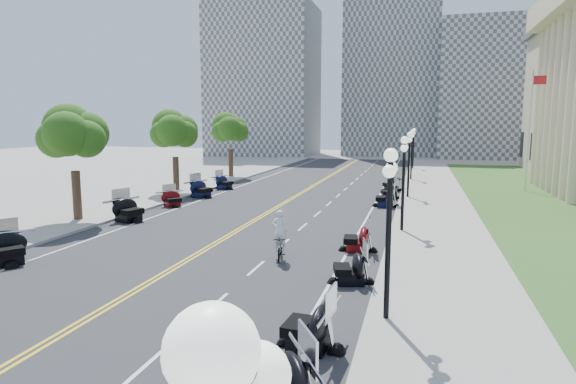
% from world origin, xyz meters
% --- Properties ---
extents(ground, '(160.00, 160.00, 0.00)m').
position_xyz_m(ground, '(0.00, 0.00, 0.00)').
color(ground, gray).
extents(road, '(16.00, 90.00, 0.01)m').
position_xyz_m(road, '(0.00, 10.00, 0.00)').
color(road, '#333335').
rests_on(road, ground).
extents(centerline_yellow_a, '(0.12, 90.00, 0.00)m').
position_xyz_m(centerline_yellow_a, '(-0.12, 10.00, 0.01)').
color(centerline_yellow_a, yellow).
rests_on(centerline_yellow_a, road).
extents(centerline_yellow_b, '(0.12, 90.00, 0.00)m').
position_xyz_m(centerline_yellow_b, '(0.12, 10.00, 0.01)').
color(centerline_yellow_b, yellow).
rests_on(centerline_yellow_b, road).
extents(edge_line_north, '(0.12, 90.00, 0.00)m').
position_xyz_m(edge_line_north, '(6.40, 10.00, 0.01)').
color(edge_line_north, white).
rests_on(edge_line_north, road).
extents(edge_line_south, '(0.12, 90.00, 0.00)m').
position_xyz_m(edge_line_south, '(-6.40, 10.00, 0.01)').
color(edge_line_south, white).
rests_on(edge_line_south, road).
extents(lane_dash_3, '(0.12, 2.00, 0.00)m').
position_xyz_m(lane_dash_3, '(3.20, -12.00, 0.01)').
color(lane_dash_3, white).
rests_on(lane_dash_3, road).
extents(lane_dash_4, '(0.12, 2.00, 0.00)m').
position_xyz_m(lane_dash_4, '(3.20, -8.00, 0.01)').
color(lane_dash_4, white).
rests_on(lane_dash_4, road).
extents(lane_dash_5, '(0.12, 2.00, 0.00)m').
position_xyz_m(lane_dash_5, '(3.20, -4.00, 0.01)').
color(lane_dash_5, white).
rests_on(lane_dash_5, road).
extents(lane_dash_6, '(0.12, 2.00, 0.00)m').
position_xyz_m(lane_dash_6, '(3.20, 0.00, 0.01)').
color(lane_dash_6, white).
rests_on(lane_dash_6, road).
extents(lane_dash_7, '(0.12, 2.00, 0.00)m').
position_xyz_m(lane_dash_7, '(3.20, 4.00, 0.01)').
color(lane_dash_7, white).
rests_on(lane_dash_7, road).
extents(lane_dash_8, '(0.12, 2.00, 0.00)m').
position_xyz_m(lane_dash_8, '(3.20, 8.00, 0.01)').
color(lane_dash_8, white).
rests_on(lane_dash_8, road).
extents(lane_dash_9, '(0.12, 2.00, 0.00)m').
position_xyz_m(lane_dash_9, '(3.20, 12.00, 0.01)').
color(lane_dash_9, white).
rests_on(lane_dash_9, road).
extents(lane_dash_10, '(0.12, 2.00, 0.00)m').
position_xyz_m(lane_dash_10, '(3.20, 16.00, 0.01)').
color(lane_dash_10, white).
rests_on(lane_dash_10, road).
extents(lane_dash_11, '(0.12, 2.00, 0.00)m').
position_xyz_m(lane_dash_11, '(3.20, 20.00, 0.01)').
color(lane_dash_11, white).
rests_on(lane_dash_11, road).
extents(lane_dash_12, '(0.12, 2.00, 0.00)m').
position_xyz_m(lane_dash_12, '(3.20, 24.00, 0.01)').
color(lane_dash_12, white).
rests_on(lane_dash_12, road).
extents(lane_dash_13, '(0.12, 2.00, 0.00)m').
position_xyz_m(lane_dash_13, '(3.20, 28.00, 0.01)').
color(lane_dash_13, white).
rests_on(lane_dash_13, road).
extents(lane_dash_14, '(0.12, 2.00, 0.00)m').
position_xyz_m(lane_dash_14, '(3.20, 32.00, 0.01)').
color(lane_dash_14, white).
rests_on(lane_dash_14, road).
extents(lane_dash_15, '(0.12, 2.00, 0.00)m').
position_xyz_m(lane_dash_15, '(3.20, 36.00, 0.01)').
color(lane_dash_15, white).
rests_on(lane_dash_15, road).
extents(lane_dash_16, '(0.12, 2.00, 0.00)m').
position_xyz_m(lane_dash_16, '(3.20, 40.00, 0.01)').
color(lane_dash_16, white).
rests_on(lane_dash_16, road).
extents(lane_dash_17, '(0.12, 2.00, 0.00)m').
position_xyz_m(lane_dash_17, '(3.20, 44.00, 0.01)').
color(lane_dash_17, white).
rests_on(lane_dash_17, road).
extents(lane_dash_18, '(0.12, 2.00, 0.00)m').
position_xyz_m(lane_dash_18, '(3.20, 48.00, 0.01)').
color(lane_dash_18, white).
rests_on(lane_dash_18, road).
extents(lane_dash_19, '(0.12, 2.00, 0.00)m').
position_xyz_m(lane_dash_19, '(3.20, 52.00, 0.01)').
color(lane_dash_19, white).
rests_on(lane_dash_19, road).
extents(sidewalk_north, '(5.00, 90.00, 0.15)m').
position_xyz_m(sidewalk_north, '(10.50, 10.00, 0.07)').
color(sidewalk_north, '#9E9991').
rests_on(sidewalk_north, ground).
extents(sidewalk_south, '(5.00, 90.00, 0.15)m').
position_xyz_m(sidewalk_south, '(-10.50, 10.00, 0.07)').
color(sidewalk_south, '#9E9991').
rests_on(sidewalk_south, ground).
extents(lawn, '(9.00, 60.00, 0.10)m').
position_xyz_m(lawn, '(17.50, 18.00, 0.05)').
color(lawn, '#356023').
rests_on(lawn, ground).
extents(distant_block_a, '(18.00, 14.00, 26.00)m').
position_xyz_m(distant_block_a, '(-18.00, 62.00, 13.00)').
color(distant_block_a, gray).
rests_on(distant_block_a, ground).
extents(distant_block_b, '(16.00, 12.00, 30.00)m').
position_xyz_m(distant_block_b, '(4.00, 68.00, 15.00)').
color(distant_block_b, gray).
rests_on(distant_block_b, ground).
extents(distant_block_c, '(20.00, 14.00, 22.00)m').
position_xyz_m(distant_block_c, '(22.00, 65.00, 11.00)').
color(distant_block_c, gray).
rests_on(distant_block_c, ground).
extents(street_lamp_1, '(0.50, 1.20, 4.90)m').
position_xyz_m(street_lamp_1, '(8.60, -8.00, 2.60)').
color(street_lamp_1, black).
rests_on(street_lamp_1, sidewalk_north).
extents(street_lamp_2, '(0.50, 1.20, 4.90)m').
position_xyz_m(street_lamp_2, '(8.60, 4.00, 2.60)').
color(street_lamp_2, black).
rests_on(street_lamp_2, sidewalk_north).
extents(street_lamp_3, '(0.50, 1.20, 4.90)m').
position_xyz_m(street_lamp_3, '(8.60, 16.00, 2.60)').
color(street_lamp_3, black).
rests_on(street_lamp_3, sidewalk_north).
extents(street_lamp_4, '(0.50, 1.20, 4.90)m').
position_xyz_m(street_lamp_4, '(8.60, 28.00, 2.60)').
color(street_lamp_4, black).
rests_on(street_lamp_4, sidewalk_north).
extents(street_lamp_5, '(0.50, 1.20, 4.90)m').
position_xyz_m(street_lamp_5, '(8.60, 40.00, 2.60)').
color(street_lamp_5, black).
rests_on(street_lamp_5, sidewalk_north).
extents(flagpole, '(1.10, 0.20, 10.00)m').
position_xyz_m(flagpole, '(18.00, 22.00, 5.00)').
color(flagpole, silver).
rests_on(flagpole, ground).
extents(tree_2, '(4.80, 4.80, 9.20)m').
position_xyz_m(tree_2, '(-10.00, 2.00, 4.75)').
color(tree_2, '#235619').
rests_on(tree_2, sidewalk_south).
extents(tree_3, '(4.80, 4.80, 9.20)m').
position_xyz_m(tree_3, '(-10.00, 14.00, 4.75)').
color(tree_3, '#235619').
rests_on(tree_3, sidewalk_south).
extents(tree_4, '(4.80, 4.80, 9.20)m').
position_xyz_m(tree_4, '(-10.00, 26.00, 4.75)').
color(tree_4, '#235619').
rests_on(tree_4, sidewalk_south).
extents(motorcycle_n_2, '(2.75, 2.75, 1.40)m').
position_xyz_m(motorcycle_n_2, '(6.87, -13.14, 0.70)').
color(motorcycle_n_2, black).
rests_on(motorcycle_n_2, road).
extents(motorcycle_n_3, '(2.11, 2.11, 1.37)m').
position_xyz_m(motorcycle_n_3, '(6.79, -10.17, 0.68)').
color(motorcycle_n_3, black).
rests_on(motorcycle_n_3, road).
extents(motorcycle_n_4, '(2.24, 2.24, 1.29)m').
position_xyz_m(motorcycle_n_4, '(7.10, -4.81, 0.65)').
color(motorcycle_n_4, black).
rests_on(motorcycle_n_4, road).
extents(motorcycle_n_5, '(2.05, 2.05, 1.32)m').
position_xyz_m(motorcycle_n_5, '(6.79, -0.33, 0.66)').
color(motorcycle_n_5, '#590A0C').
rests_on(motorcycle_n_5, road).
extents(motorcycle_n_8, '(2.10, 2.10, 1.44)m').
position_xyz_m(motorcycle_n_8, '(7.21, 11.78, 0.72)').
color(motorcycle_n_8, black).
rests_on(motorcycle_n_8, road).
extents(motorcycle_n_9, '(2.28, 2.28, 1.27)m').
position_xyz_m(motorcycle_n_9, '(7.25, 15.44, 0.63)').
color(motorcycle_n_9, black).
rests_on(motorcycle_n_9, road).
extents(motorcycle_n_10, '(2.61, 2.61, 1.39)m').
position_xyz_m(motorcycle_n_10, '(7.16, 19.81, 0.69)').
color(motorcycle_n_10, black).
rests_on(motorcycle_n_10, road).
extents(motorcycle_s_4, '(2.92, 2.92, 1.47)m').
position_xyz_m(motorcycle_s_4, '(-6.88, -6.17, 0.74)').
color(motorcycle_s_4, black).
rests_on(motorcycle_s_4, road).
extents(motorcycle_s_6, '(2.82, 2.82, 1.56)m').
position_xyz_m(motorcycle_s_6, '(-7.07, 2.74, 0.78)').
color(motorcycle_s_6, black).
rests_on(motorcycle_s_6, road).
extents(motorcycle_s_7, '(2.49, 2.49, 1.24)m').
position_xyz_m(motorcycle_s_7, '(-7.10, 7.99, 0.62)').
color(motorcycle_s_7, '#590A0C').
rests_on(motorcycle_s_7, road).
extents(motorcycle_s_8, '(2.76, 2.76, 1.52)m').
position_xyz_m(motorcycle_s_8, '(-6.92, 12.24, 0.76)').
color(motorcycle_s_8, black).
rests_on(motorcycle_s_8, road).
extents(motorcycle_s_9, '(2.41, 2.41, 1.37)m').
position_xyz_m(motorcycle_s_9, '(-7.03, 17.11, 0.68)').
color(motorcycle_s_9, black).
rests_on(motorcycle_s_9, road).
extents(bicycle, '(0.83, 1.77, 1.02)m').
position_xyz_m(bicycle, '(3.77, -2.53, 0.51)').
color(bicycle, '#A51414').
rests_on(bicycle, road).
extents(cyclist_rider, '(0.66, 0.43, 1.80)m').
position_xyz_m(cyclist_rider, '(3.77, -2.53, 1.92)').
color(cyclist_rider, silver).
rests_on(cyclist_rider, bicycle).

